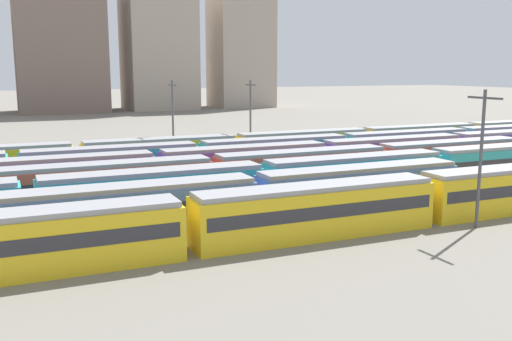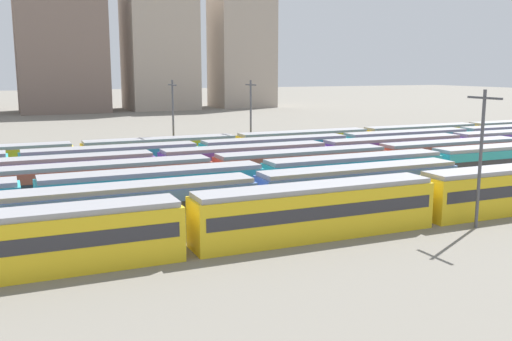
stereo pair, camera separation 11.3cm
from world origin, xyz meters
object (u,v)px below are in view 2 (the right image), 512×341
at_px(train_track_2, 355,175).
at_px(train_track_4, 393,153).
at_px(train_track_6, 304,145).
at_px(catenary_pole_1, 173,118).
at_px(catenary_pole_3, 251,116).
at_px(train_track_0, 316,210).
at_px(catenary_pole_2, 481,153).
at_px(train_track_5, 276,153).
at_px(train_track_1, 131,210).
at_px(train_track_3, 213,175).

xyz_separation_m(train_track_2, train_track_4, (12.20, 10.40, 0.00)).
bearing_deg(train_track_2, train_track_6, 74.26).
relative_size(train_track_2, catenary_pole_1, 9.05).
distance_m(train_track_6, catenary_pole_3, 7.89).
relative_size(train_track_0, catenary_pole_2, 5.47).
relative_size(train_track_5, train_track_6, 1.00).
bearing_deg(train_track_4, catenary_pole_1, 149.20).
bearing_deg(train_track_1, train_track_5, 44.54).
bearing_deg(train_track_5, train_track_2, -87.43).
xyz_separation_m(train_track_0, catenary_pole_3, (9.57, 34.12, 3.78)).
relative_size(train_track_1, train_track_5, 0.60).
relative_size(train_track_1, catenary_pole_3, 5.44).
distance_m(train_track_1, train_track_2, 22.45).
distance_m(catenary_pole_1, catenary_pole_2, 39.28).
bearing_deg(train_track_0, catenary_pole_2, -12.83).
bearing_deg(train_track_1, catenary_pole_2, -18.39).
relative_size(catenary_pole_1, catenary_pole_3, 1.01).
bearing_deg(train_track_5, train_track_4, -21.96).
bearing_deg(train_track_3, train_track_6, 40.85).
distance_m(train_track_5, train_track_6, 8.37).
xyz_separation_m(train_track_3, train_track_4, (24.37, 5.20, 0.00)).
bearing_deg(catenary_pole_3, catenary_pole_1, 178.36).
height_order(train_track_6, catenary_pole_2, catenary_pole_2).
height_order(train_track_4, train_track_5, same).
bearing_deg(catenary_pole_3, train_track_6, -24.97).
xyz_separation_m(train_track_1, train_track_5, (21.14, 20.80, 0.00)).
distance_m(train_track_0, train_track_4, 30.41).
height_order(train_track_0, catenary_pole_2, catenary_pole_2).
relative_size(train_track_4, train_track_6, 1.00).
xyz_separation_m(train_track_3, catenary_pole_1, (1.53, 18.82, 3.82)).
bearing_deg(train_track_0, train_track_3, 97.97).
bearing_deg(train_track_1, train_track_4, 24.63).
bearing_deg(train_track_1, catenary_pole_1, 69.04).
xyz_separation_m(train_track_2, train_track_3, (-12.18, 5.20, 0.00)).
bearing_deg(train_track_4, train_track_1, -155.37).
xyz_separation_m(train_track_4, catenary_pole_1, (-22.84, 13.62, 3.82)).
distance_m(train_track_3, catenary_pole_1, 19.26).
xyz_separation_m(train_track_3, train_track_6, (18.04, 15.60, 0.00)).
height_order(train_track_3, catenary_pole_2, catenary_pole_2).
bearing_deg(catenary_pole_1, train_track_1, -110.96).
distance_m(train_track_1, catenary_pole_1, 31.52).
bearing_deg(train_track_1, train_track_3, 47.11).
distance_m(train_track_0, train_track_1, 12.94).
height_order(train_track_5, train_track_6, same).
bearing_deg(train_track_0, train_track_1, 156.30).
height_order(train_track_1, train_track_4, same).
xyz_separation_m(train_track_1, train_track_6, (27.70, 26.00, 0.00)).
bearing_deg(catenary_pole_2, train_track_6, 83.62).
bearing_deg(catenary_pole_2, catenary_pole_3, 93.85).
relative_size(train_track_2, train_track_3, 1.25).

